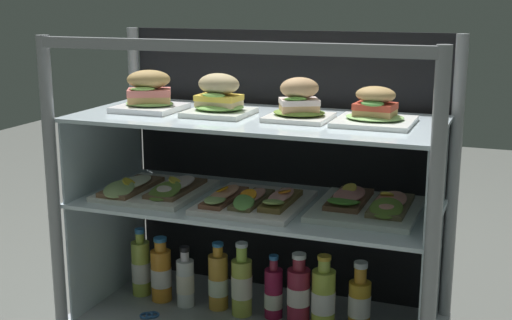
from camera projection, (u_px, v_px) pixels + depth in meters
case_frame at (270, 166)px, 2.17m from camera, size 1.13×0.52×0.90m
riser_lower_tier at (256, 263)px, 2.12m from camera, size 1.05×0.45×0.37m
shelf_lower_glass at (256, 204)px, 2.08m from camera, size 1.07×0.46×0.01m
riser_upper_tier at (256, 162)px, 2.05m from camera, size 1.05×0.45×0.25m
shelf_upper_glass at (256, 119)px, 2.02m from camera, size 1.07×0.46×0.01m
plated_roll_sandwich_near_right_corner at (149, 95)px, 2.12m from camera, size 0.19×0.19×0.12m
plated_roll_sandwich_mid_left at (219, 99)px, 2.04m from camera, size 0.18×0.18×0.12m
plated_roll_sandwich_center at (299, 104)px, 1.96m from camera, size 0.18×0.18×0.12m
plated_roll_sandwich_mid_right at (375, 111)px, 1.90m from camera, size 0.21×0.21×0.10m
open_sandwich_tray_mid_left at (154, 188)px, 2.15m from camera, size 0.29×0.34×0.06m
open_sandwich_tray_center at (253, 200)px, 2.03m from camera, size 0.29×0.33×0.06m
open_sandwich_tray_far_right at (368, 205)px, 1.98m from camera, size 0.29×0.33×0.06m
juice_bottle_front_right_end at (141, 268)px, 2.32m from camera, size 0.06×0.06×0.23m
juice_bottle_back_center at (161, 274)px, 2.28m from camera, size 0.07×0.07×0.22m
juice_bottle_near_post at (185, 281)px, 2.24m from camera, size 0.06×0.06×0.20m
juice_bottle_front_fourth at (218, 281)px, 2.22m from camera, size 0.06×0.06×0.22m
juice_bottle_front_middle at (242, 285)px, 2.17m from camera, size 0.07×0.07×0.24m
juice_bottle_tucked_behind at (274, 293)px, 2.16m from camera, size 0.06×0.06×0.20m
juice_bottle_front_second at (299, 295)px, 2.10m from camera, size 0.07×0.07×0.23m
juice_bottle_back_left at (324, 299)px, 2.07m from camera, size 0.07×0.07×0.24m
juice_bottle_back_right at (359, 303)px, 2.07m from camera, size 0.07×0.07×0.22m
kitchen_scissors at (150, 318)px, 2.16m from camera, size 0.14×0.17×0.01m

